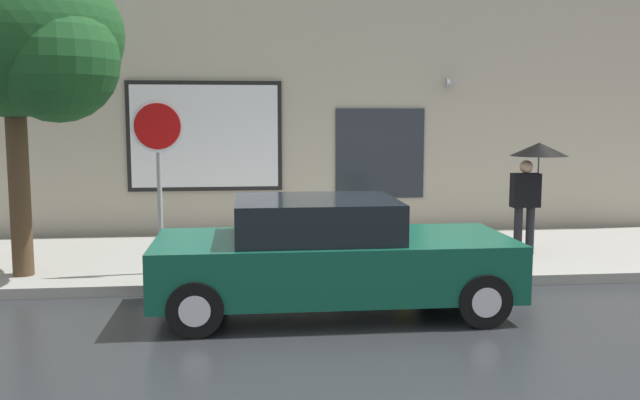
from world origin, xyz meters
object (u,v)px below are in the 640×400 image
(fire_hydrant, at_px, (403,245))
(street_tree, at_px, (20,41))
(parked_car, at_px, (330,256))
(pedestrian_with_umbrella, at_px, (534,167))
(stop_sign, at_px, (158,152))

(fire_hydrant, xyz_separation_m, street_tree, (-5.47, 0.01, 2.99))
(street_tree, bearing_deg, parked_car, -22.95)
(parked_car, bearing_deg, street_tree, 157.05)
(parked_car, distance_m, pedestrian_with_umbrella, 4.58)
(pedestrian_with_umbrella, height_order, street_tree, street_tree)
(parked_car, xyz_separation_m, pedestrian_with_umbrella, (3.72, 2.51, 0.91))
(fire_hydrant, bearing_deg, street_tree, 179.88)
(street_tree, height_order, stop_sign, street_tree)
(parked_car, bearing_deg, stop_sign, 143.08)
(street_tree, xyz_separation_m, stop_sign, (1.84, -0.03, -1.55))
(pedestrian_with_umbrella, xyz_separation_m, street_tree, (-7.85, -0.77, 1.88))
(parked_car, distance_m, street_tree, 5.28)
(fire_hydrant, xyz_separation_m, pedestrian_with_umbrella, (2.37, 0.78, 1.11))
(parked_car, xyz_separation_m, fire_hydrant, (1.34, 1.74, -0.20))
(pedestrian_with_umbrella, relative_size, street_tree, 0.41)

